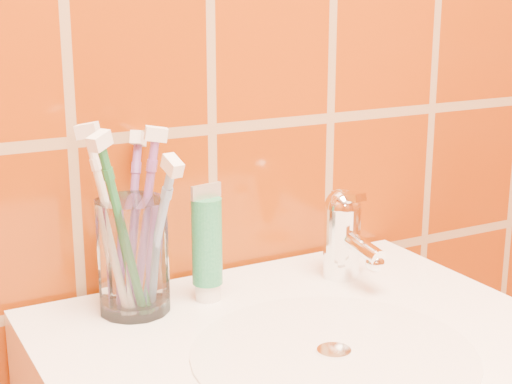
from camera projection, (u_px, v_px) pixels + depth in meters
glass_tumbler at (133, 256)px, 0.91m from camera, size 0.11×0.11×0.14m
toothpaste_tube at (207, 246)px, 0.94m from camera, size 0.04×0.04×0.15m
faucet at (344, 231)px, 1.01m from camera, size 0.05×0.11×0.12m
toothbrush_0 at (122, 229)px, 0.87m from camera, size 0.14×0.12×0.24m
toothbrush_1 at (132, 221)px, 0.94m from camera, size 0.15×0.16×0.22m
toothbrush_2 at (110, 222)px, 0.89m from camera, size 0.11×0.10×0.24m
toothbrush_3 at (145, 220)px, 0.91m from camera, size 0.08×0.07×0.22m
toothbrush_4 at (157, 239)px, 0.88m from camera, size 0.06×0.18×0.23m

